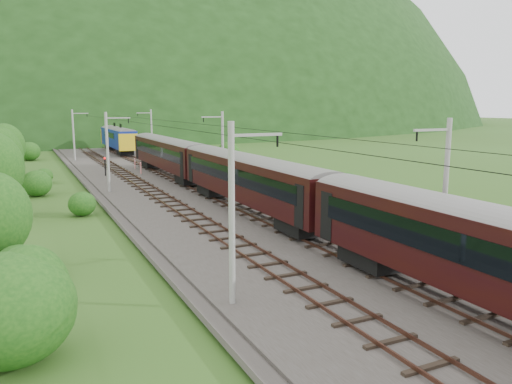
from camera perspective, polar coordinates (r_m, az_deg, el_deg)
name	(u,v)px	position (r m, az deg, el deg)	size (l,w,h in m)	color
ground	(347,288)	(25.66, 10.39, -10.69)	(600.00, 600.00, 0.00)	#2E4D18
railbed	(259,237)	(33.80, 0.39, -5.20)	(14.00, 220.00, 0.30)	#38332D
track_left	(226,238)	(32.80, -3.40, -5.29)	(2.40, 220.00, 0.27)	brown
track_right	(290,230)	(34.83, 3.95, -4.40)	(2.40, 220.00, 0.27)	brown
catenary_left	(108,150)	(52.18, -16.53, 4.59)	(2.54, 192.28, 8.00)	gray
catenary_right	(222,146)	(55.43, -3.90, 5.26)	(2.54, 192.28, 8.00)	gray
overhead_wires	(259,134)	(32.69, 0.40, 6.64)	(4.83, 198.00, 0.03)	black
mountain_main	(46,123)	(279.85, -22.85, 7.29)	(504.00, 360.00, 244.00)	black
train	(249,171)	(40.19, -0.80, 2.38)	(3.15, 126.08, 5.49)	black
hazard_post_near	(141,168)	(65.09, -13.03, 2.67)	(0.16, 0.16, 1.51)	red
hazard_post_far	(135,164)	(70.69, -13.67, 3.17)	(0.15, 0.15, 1.44)	red
signal	(105,165)	(64.59, -16.86, 2.98)	(0.26, 0.26, 2.31)	black
vegetation_left	(3,187)	(41.47, -26.95, 0.48)	(11.51, 142.69, 7.00)	#164311
vegetation_right	(349,187)	(47.45, 10.57, 0.53)	(7.10, 91.76, 3.18)	#164311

